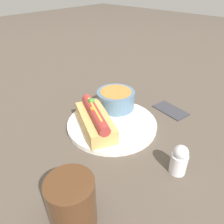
{
  "coord_description": "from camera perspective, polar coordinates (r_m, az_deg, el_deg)",
  "views": [
    {
      "loc": [
        0.33,
        -0.36,
        0.36
      ],
      "look_at": [
        0.0,
        0.0,
        0.05
      ],
      "focal_mm": 35.0,
      "sensor_mm": 36.0,
      "label": 1
    }
  ],
  "objects": [
    {
      "name": "drinking_glass",
      "position": [
        0.39,
        -10.39,
        -22.33
      ],
      "size": [
        0.08,
        0.08,
        0.1
      ],
      "color": "#4C2D19",
      "rests_on": "ground_plane"
    },
    {
      "name": "dinner_plate",
      "position": [
        0.61,
        0.0,
        -3.12
      ],
      "size": [
        0.25,
        0.25,
        0.01
      ],
      "color": "white",
      "rests_on": "ground_plane"
    },
    {
      "name": "hot_dog",
      "position": [
        0.57,
        -4.41,
        -2.01
      ],
      "size": [
        0.18,
        0.14,
        0.07
      ],
      "rotation": [
        0.0,
        0.0,
        -0.48
      ],
      "color": "tan",
      "rests_on": "dinner_plate"
    },
    {
      "name": "napkin",
      "position": [
        0.7,
        15.07,
        0.57
      ],
      "size": [
        0.11,
        0.08,
        0.01
      ],
      "rotation": [
        0.0,
        0.0,
        -0.19
      ],
      "color": "#333338",
      "rests_on": "ground_plane"
    },
    {
      "name": "salt_shaker",
      "position": [
        0.48,
        17.18,
        -11.81
      ],
      "size": [
        0.04,
        0.04,
        0.07
      ],
      "color": "silver",
      "rests_on": "ground_plane"
    },
    {
      "name": "soup_bowl",
      "position": [
        0.66,
        0.99,
        3.56
      ],
      "size": [
        0.11,
        0.11,
        0.05
      ],
      "color": "slate",
      "rests_on": "dinner_plate"
    },
    {
      "name": "spoon",
      "position": [
        0.67,
        -4.58,
        1.6
      ],
      "size": [
        0.13,
        0.13,
        0.01
      ],
      "rotation": [
        0.0,
        0.0,
        2.35
      ],
      "color": "#B7B7BC",
      "rests_on": "dinner_plate"
    },
    {
      "name": "ground_plane",
      "position": [
        0.61,
        0.0,
        -3.61
      ],
      "size": [
        4.0,
        4.0,
        0.0
      ],
      "primitive_type": "plane",
      "color": "#4C4238"
    }
  ]
}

